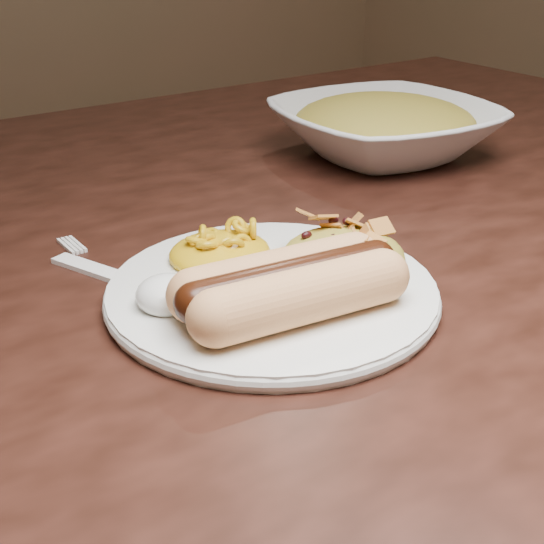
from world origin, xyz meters
TOP-DOWN VIEW (x-y plane):
  - table at (0.00, 0.00)m, footprint 1.60×0.90m
  - plate at (-0.01, -0.17)m, footprint 0.28×0.28m
  - hotdog at (-0.03, -0.21)m, footprint 0.14×0.08m
  - mac_and_cheese at (-0.02, -0.11)m, footprint 0.10×0.10m
  - sour_cream at (-0.09, -0.16)m, footprint 0.05×0.05m
  - taco_salad at (0.05, -0.18)m, footprint 0.10×0.09m
  - fork at (-0.10, -0.07)m, footprint 0.08×0.15m
  - serving_bowl at (0.29, 0.04)m, footprint 0.26×0.26m
  - bowl_filling at (0.29, 0.04)m, footprint 0.24×0.24m

SIDE VIEW (x-z plane):
  - table at x=0.00m, z-range 0.28..1.03m
  - fork at x=-0.10m, z-range 0.75..0.75m
  - plate at x=-0.01m, z-range 0.75..0.76m
  - sour_cream at x=-0.09m, z-range 0.76..0.79m
  - mac_and_cheese at x=-0.02m, z-range 0.76..0.79m
  - taco_salad at x=0.05m, z-range 0.76..0.80m
  - serving_bowl at x=0.29m, z-range 0.75..0.81m
  - hotdog at x=-0.03m, z-range 0.76..0.80m
  - bowl_filling at x=0.29m, z-range 0.78..0.82m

